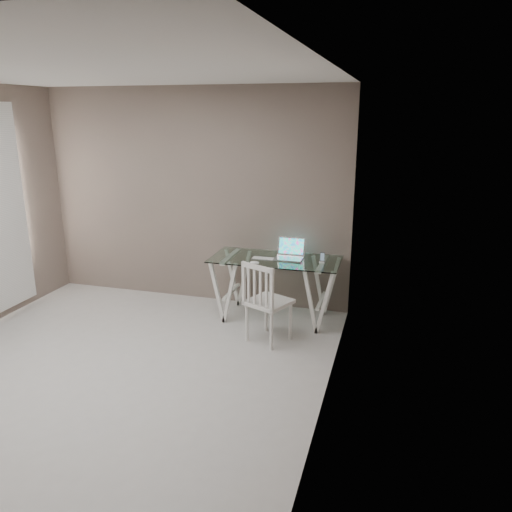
{
  "coord_description": "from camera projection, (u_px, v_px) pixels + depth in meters",
  "views": [
    {
      "loc": [
        2.49,
        -3.57,
        2.39
      ],
      "look_at": [
        1.02,
        1.54,
        0.85
      ],
      "focal_mm": 35.0,
      "sensor_mm": 36.0,
      "label": 1
    }
  ],
  "objects": [
    {
      "name": "desk",
      "position": [
        275.0,
        288.0,
        5.9
      ],
      "size": [
        1.5,
        0.7,
        0.75
      ],
      "color": "silver",
      "rests_on": "ground"
    },
    {
      "name": "mouse",
      "position": [
        255.0,
        263.0,
        5.59
      ],
      "size": [
        0.11,
        0.06,
        0.03
      ],
      "primitive_type": "ellipsoid",
      "color": "white",
      "rests_on": "desk"
    },
    {
      "name": "chair",
      "position": [
        265.0,
        299.0,
        5.24
      ],
      "size": [
        0.54,
        0.54,
        0.9
      ],
      "rotation": [
        0.0,
        0.0,
        -0.41
      ],
      "color": "silver",
      "rests_on": "ground"
    },
    {
      "name": "phone_dock",
      "position": [
        322.0,
        260.0,
        5.65
      ],
      "size": [
        0.06,
        0.06,
        0.11
      ],
      "color": "white",
      "rests_on": "desk"
    },
    {
      "name": "room",
      "position": [
        81.0,
        196.0,
        4.17
      ],
      "size": [
        4.5,
        4.52,
        2.71
      ],
      "color": "#AFACA8",
      "rests_on": "ground"
    },
    {
      "name": "laptop",
      "position": [
        290.0,
        253.0,
        5.82
      ],
      "size": [
        0.32,
        0.29,
        0.22
      ],
      "color": "#BCBCC1",
      "rests_on": "desk"
    },
    {
      "name": "keyboard",
      "position": [
        263.0,
        258.0,
        5.8
      ],
      "size": [
        0.27,
        0.12,
        0.01
      ],
      "primitive_type": "cube",
      "color": "silver",
      "rests_on": "desk"
    }
  ]
}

